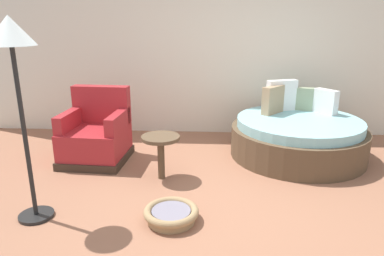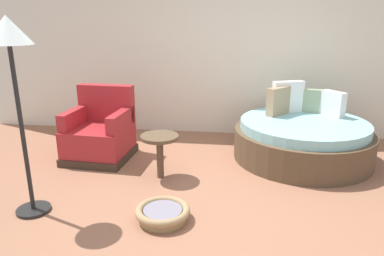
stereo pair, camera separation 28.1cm
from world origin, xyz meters
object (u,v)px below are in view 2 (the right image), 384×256
Objects in this scene: pet_basket at (163,213)px; side_table at (160,143)px; red_armchair at (100,134)px; floor_lamp at (10,50)px; round_daybed at (302,139)px.

side_table reaches higher than pet_basket.
red_armchair is 1.89m from floor_lamp.
floor_lamp is at bearing -179.85° from pet_basket.
red_armchair is 0.52× the size of floor_lamp.
pet_basket is at bearing -130.74° from round_daybed.
side_table is at bearing -29.85° from red_armchair.
pet_basket is 0.28× the size of floor_lamp.
round_daybed reaches higher than side_table.
red_armchair is at bearing 150.15° from side_table.
side_table is at bearing 103.49° from pet_basket.
round_daybed is 0.98× the size of floor_lamp.
red_armchair is at bearing 128.36° from pet_basket.
pet_basket is (-1.52, -1.76, -0.20)m from round_daybed.
red_armchair is (-2.66, -0.32, 0.06)m from round_daybed.
round_daybed is 2.68m from red_armchair.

